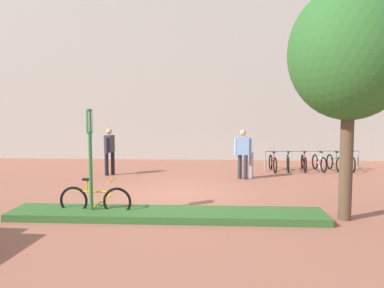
% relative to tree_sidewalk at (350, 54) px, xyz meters
% --- Properties ---
extents(ground_plane, '(60.00, 60.00, 0.00)m').
position_rel_tree_sidewalk_xyz_m(ground_plane, '(-3.91, 2.40, -3.59)').
color(ground_plane, '#9E5B47').
extents(building_facade, '(28.00, 1.20, 10.00)m').
position_rel_tree_sidewalk_xyz_m(building_facade, '(-3.91, 10.80, 1.41)').
color(building_facade, '#B2ADA3').
rests_on(building_facade, ground).
extents(planter_strip, '(7.00, 1.10, 0.16)m').
position_rel_tree_sidewalk_xyz_m(planter_strip, '(-3.91, -0.09, -3.51)').
color(planter_strip, '#336028').
rests_on(planter_strip, ground).
extents(tree_sidewalk, '(2.61, 2.61, 5.05)m').
position_rel_tree_sidewalk_xyz_m(tree_sidewalk, '(0.00, 0.00, 0.00)').
color(tree_sidewalk, brown).
rests_on(tree_sidewalk, ground).
extents(parking_sign_post, '(0.08, 0.36, 2.43)m').
position_rel_tree_sidewalk_xyz_m(parking_sign_post, '(-5.61, -0.09, -2.00)').
color(parking_sign_post, '#2D7238').
rests_on(parking_sign_post, ground).
extents(bike_at_sign, '(1.68, 0.42, 0.86)m').
position_rel_tree_sidewalk_xyz_m(bike_at_sign, '(-5.55, 0.02, -3.24)').
color(bike_at_sign, black).
rests_on(bike_at_sign, ground).
extents(bike_rack_cluster, '(3.75, 1.83, 0.83)m').
position_rel_tree_sidewalk_xyz_m(bike_rack_cluster, '(0.96, 6.96, -3.24)').
color(bike_rack_cluster, '#99999E').
rests_on(bike_rack_cluster, ground).
extents(bollard_steel, '(0.16, 0.16, 0.90)m').
position_rel_tree_sidewalk_xyz_m(bollard_steel, '(-1.55, 5.25, -3.14)').
color(bollard_steel, '#ADADB2').
rests_on(bollard_steel, ground).
extents(person_suited_dark, '(0.33, 0.60, 1.72)m').
position_rel_tree_sidewalk_xyz_m(person_suited_dark, '(-6.70, 5.54, -2.60)').
color(person_suited_dark, black).
rests_on(person_suited_dark, ground).
extents(person_shirt_blue, '(0.61, 0.30, 1.72)m').
position_rel_tree_sidewalk_xyz_m(person_shirt_blue, '(-1.87, 5.00, -2.60)').
color(person_shirt_blue, '#2D2D38').
rests_on(person_shirt_blue, ground).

